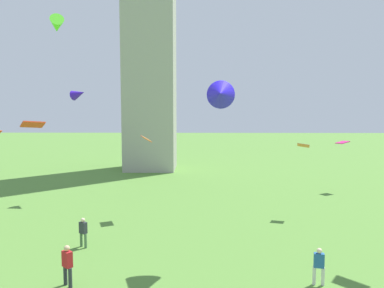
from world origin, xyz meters
The scene contains 10 objects.
person_0 centered at (-5.99, 16.49, 0.93)m, with size 0.49×0.44×1.65m.
person_1 centered at (5.51, 12.31, 0.92)m, with size 0.50×0.32×1.63m.
person_2 centered at (-5.24, 11.97, 1.02)m, with size 0.53×0.51×1.80m.
kite_flying_0 centered at (-3.38, 22.85, 5.49)m, with size 0.96×1.24×0.49m.
kite_flying_4 centered at (-9.78, 28.07, 8.87)m, with size 1.56×1.28×1.09m.
kite_flying_5 centered at (7.79, 23.31, 5.00)m, with size 0.94×0.80×0.37m.
kite_flying_6 centered at (13.68, 31.46, 4.53)m, with size 1.40×1.29×0.23m.
kite_flying_7 centered at (1.39, 15.04, 8.29)m, with size 1.58×2.14×1.47m.
kite_flying_8 centered at (-10.49, 20.80, 6.58)m, with size 1.66×1.55×0.54m.
kite_flying_10 centered at (-10.03, 24.30, 13.65)m, with size 1.57×1.94×1.52m.
Camera 1 is at (0.36, -3.18, 7.51)m, focal length 34.77 mm.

